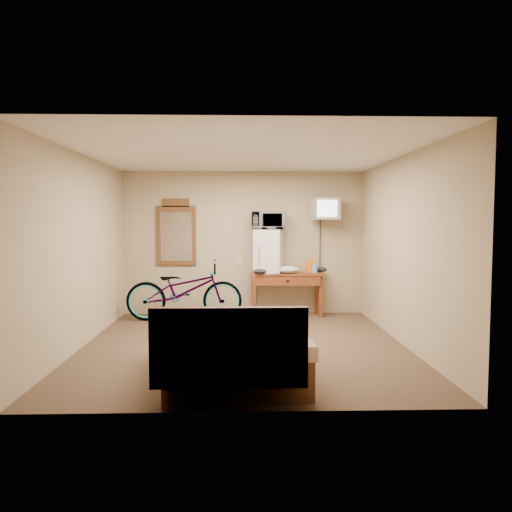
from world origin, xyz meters
name	(u,v)px	position (x,y,z in m)	size (l,w,h in m)	color
room	(244,251)	(0.00, 0.00, 1.25)	(4.60, 4.64, 2.50)	#3E301F
desk	(287,280)	(0.74, 2.00, 0.62)	(1.24, 0.53, 0.75)	brown
mini_fridge	(268,251)	(0.43, 2.04, 1.12)	(0.53, 0.52, 0.74)	silver
microwave	(268,220)	(0.43, 2.04, 1.64)	(0.56, 0.38, 0.31)	silver
snack_bag	(310,266)	(1.14, 2.01, 0.87)	(0.12, 0.07, 0.23)	orange
blue_cup	(315,268)	(1.23, 1.98, 0.82)	(0.09, 0.09, 0.15)	#43AAE5
cloth_cream	(288,270)	(0.75, 1.94, 0.81)	(0.40, 0.31, 0.12)	silver
cloth_dark_a	(260,271)	(0.28, 1.85, 0.79)	(0.23, 0.17, 0.09)	black
cloth_dark_b	(322,269)	(1.36, 2.12, 0.79)	(0.19, 0.15, 0.09)	black
crt_television	(325,209)	(1.40, 2.02, 1.84)	(0.48, 0.59, 0.37)	black
wall_mirror	(176,233)	(-1.17, 2.27, 1.42)	(0.68, 0.04, 1.16)	brown
bicycle	(184,290)	(-0.97, 1.71, 0.50)	(0.66, 1.89, 0.99)	black
bed	(231,350)	(-0.14, -1.38, 0.30)	(1.58, 1.99, 0.90)	brown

